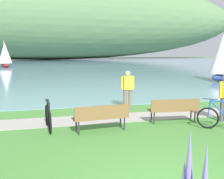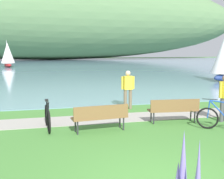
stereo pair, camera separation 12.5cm
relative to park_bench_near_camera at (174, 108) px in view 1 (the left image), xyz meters
name	(u,v)px [view 1 (the left image)]	position (x,y,z in m)	size (l,w,h in m)	color
bay_water	(52,65)	(-2.36, 43.54, -0.50)	(180.00, 80.00, 0.04)	#6B8EA8
distant_hillside	(45,17)	(-2.50, 72.20, 11.05)	(114.64, 28.00, 23.07)	#567A4C
shoreline_path	(103,119)	(-2.36, 1.17, -0.52)	(60.00, 1.50, 0.01)	#A39E93
park_bench_near_camera	(174,108)	(0.00, 0.00, 0.00)	(1.84, 0.64, 0.88)	brown
park_bench_further_along	(101,116)	(-2.78, -0.48, 0.00)	(1.84, 0.66, 0.88)	brown
bicycle_leaning_near_bench	(48,117)	(-4.42, 0.23, -0.12)	(0.16, 1.77, 1.01)	black
person_at_shoreline	(128,87)	(-0.89, 2.73, 0.46)	(0.61, 0.24, 1.71)	#72604C
person_on_the_grass	(224,95)	(1.88, -0.24, 0.46)	(0.57, 0.35, 1.71)	#4C4C51
sailboat_mid_bay	(223,57)	(10.36, 11.81, 1.53)	(3.66, 3.00, 4.27)	navy
sailboat_toward_hillside	(5,55)	(-9.64, 37.68, 1.44)	(2.55, 3.62, 4.09)	#B22323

